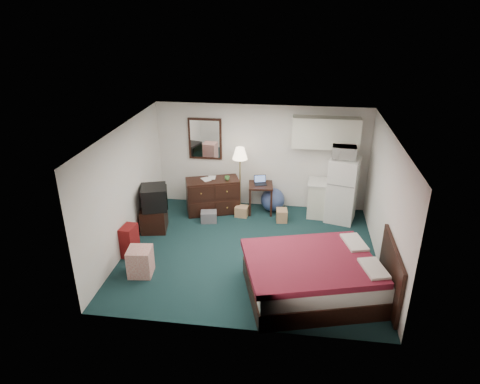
# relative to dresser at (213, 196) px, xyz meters

# --- Properties ---
(floor) EXTENTS (5.00, 4.50, 0.01)m
(floor) POSITION_rel_dresser_xyz_m (1.09, -1.69, -0.42)
(floor) COLOR black
(floor) RESTS_ON ground
(ceiling) EXTENTS (5.00, 4.50, 0.01)m
(ceiling) POSITION_rel_dresser_xyz_m (1.09, -1.69, 2.08)
(ceiling) COLOR silver
(ceiling) RESTS_ON walls
(walls) EXTENTS (5.01, 4.51, 2.50)m
(walls) POSITION_rel_dresser_xyz_m (1.09, -1.69, 0.83)
(walls) COLOR silver
(walls) RESTS_ON floor
(mirror) EXTENTS (0.80, 0.06, 1.00)m
(mirror) POSITION_rel_dresser_xyz_m (-0.26, 0.53, 1.23)
(mirror) COLOR white
(mirror) RESTS_ON walls
(upper_cabinets) EXTENTS (1.50, 0.35, 0.70)m
(upper_cabinets) POSITION_rel_dresser_xyz_m (2.54, 0.38, 1.53)
(upper_cabinets) COLOR silver
(upper_cabinets) RESTS_ON walls
(headboard) EXTENTS (0.06, 1.56, 1.00)m
(headboard) POSITION_rel_dresser_xyz_m (3.55, -2.91, 0.13)
(headboard) COLOR black
(headboard) RESTS_ON walls
(dresser) EXTENTS (1.34, 0.92, 0.83)m
(dresser) POSITION_rel_dresser_xyz_m (0.00, 0.00, 0.00)
(dresser) COLOR black
(dresser) RESTS_ON floor
(floor_lamp) EXTENTS (0.39, 0.39, 1.60)m
(floor_lamp) POSITION_rel_dresser_xyz_m (0.64, 0.11, 0.39)
(floor_lamp) COLOR gold
(floor_lamp) RESTS_ON floor
(desk) EXTENTS (0.61, 0.61, 0.70)m
(desk) POSITION_rel_dresser_xyz_m (1.13, 0.15, -0.06)
(desk) COLOR black
(desk) RESTS_ON floor
(exercise_ball) EXTENTS (0.70, 0.70, 0.57)m
(exercise_ball) POSITION_rel_dresser_xyz_m (1.42, 0.25, -0.13)
(exercise_ball) COLOR #35477B
(exercise_ball) RESTS_ON floor
(kitchen_counter) EXTENTS (0.79, 0.62, 0.83)m
(kitchen_counter) POSITION_rel_dresser_xyz_m (2.62, 0.15, -0.00)
(kitchen_counter) COLOR silver
(kitchen_counter) RESTS_ON floor
(fridge) EXTENTS (0.76, 0.76, 1.50)m
(fridge) POSITION_rel_dresser_xyz_m (2.98, -0.01, 0.33)
(fridge) COLOR white
(fridge) RESTS_ON floor
(bed) EXTENTS (2.53, 2.20, 0.69)m
(bed) POSITION_rel_dresser_xyz_m (2.30, -2.91, -0.07)
(bed) COLOR #4C101B
(bed) RESTS_ON floor
(tv_stand) EXTENTS (0.63, 0.67, 0.53)m
(tv_stand) POSITION_rel_dresser_xyz_m (-1.11, -1.05, -0.15)
(tv_stand) COLOR black
(tv_stand) RESTS_ON floor
(suitcase) EXTENTS (0.28, 0.41, 0.63)m
(suitcase) POSITION_rel_dresser_xyz_m (-1.26, -2.12, -0.10)
(suitcase) COLOR #590B01
(suitcase) RESTS_ON floor
(retail_box) EXTENTS (0.47, 0.47, 0.53)m
(retail_box) POSITION_rel_dresser_xyz_m (-0.82, -2.73, -0.15)
(retail_box) COLOR silver
(retail_box) RESTS_ON floor
(file_bin) EXTENTS (0.40, 0.33, 0.25)m
(file_bin) POSITION_rel_dresser_xyz_m (0.00, -0.53, -0.29)
(file_bin) COLOR slate
(file_bin) RESTS_ON floor
(cardboard_box_a) EXTENTS (0.32, 0.28, 0.25)m
(cardboard_box_a) POSITION_rel_dresser_xyz_m (0.72, -0.15, -0.29)
(cardboard_box_a) COLOR tan
(cardboard_box_a) RESTS_ON floor
(cardboard_box_b) EXTENTS (0.27, 0.31, 0.29)m
(cardboard_box_b) POSITION_rel_dresser_xyz_m (1.66, -0.27, -0.27)
(cardboard_box_b) COLOR tan
(cardboard_box_b) RESTS_ON floor
(laptop) EXTENTS (0.33, 0.30, 0.19)m
(laptop) POSITION_rel_dresser_xyz_m (1.12, 0.16, 0.39)
(laptop) COLOR black
(laptop) RESTS_ON desk
(crt_tv) EXTENTS (0.69, 0.72, 0.50)m
(crt_tv) POSITION_rel_dresser_xyz_m (-1.07, -1.06, 0.37)
(crt_tv) COLOR black
(crt_tv) RESTS_ON tv_stand
(microwave) EXTENTS (0.53, 0.31, 0.35)m
(microwave) POSITION_rel_dresser_xyz_m (2.94, -0.04, 1.26)
(microwave) COLOR white
(microwave) RESTS_ON fridge
(book_a) EXTENTS (0.15, 0.12, 0.24)m
(book_a) POSITION_rel_dresser_xyz_m (-0.21, -0.09, 0.54)
(book_a) COLOR tan
(book_a) RESTS_ON dresser
(book_b) EXTENTS (0.18, 0.04, 0.24)m
(book_b) POSITION_rel_dresser_xyz_m (-0.12, 0.07, 0.54)
(book_b) COLOR tan
(book_b) RESTS_ON dresser
(mug) EXTENTS (0.16, 0.15, 0.12)m
(mug) POSITION_rel_dresser_xyz_m (0.35, 0.02, 0.48)
(mug) COLOR #49873F
(mug) RESTS_ON dresser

